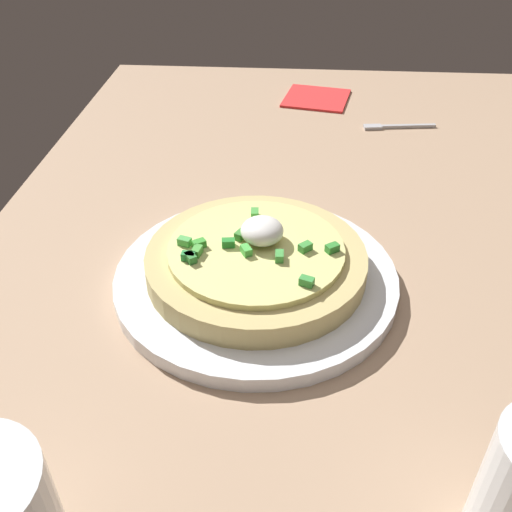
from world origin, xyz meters
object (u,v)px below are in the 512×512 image
at_px(plate, 256,278).
at_px(pizza, 256,259).
at_px(napkin, 316,98).
at_px(fork, 393,127).

bearing_deg(plate, pizza, 164.38).
bearing_deg(napkin, plate, -7.60).
bearing_deg(pizza, napkin, 172.41).
distance_m(pizza, fork, 0.45).
relative_size(fork, napkin, 1.07).
height_order(pizza, napkin, pizza).
bearing_deg(plate, napkin, 172.40).
xyz_separation_m(plate, pizza, (-0.00, 0.00, 0.02)).
relative_size(pizza, napkin, 2.06).
distance_m(plate, pizza, 0.02).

